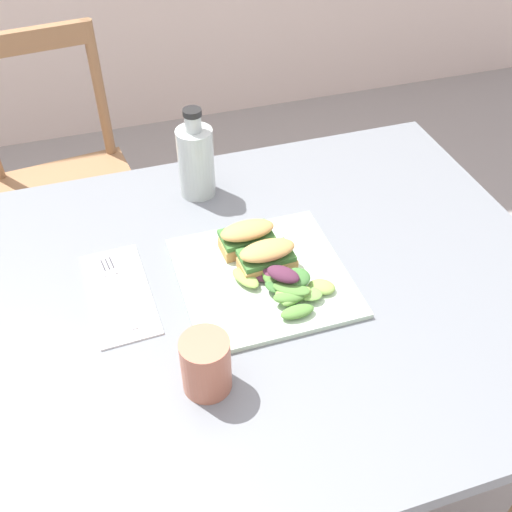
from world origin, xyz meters
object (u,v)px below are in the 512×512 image
object	(u,v)px
sandwich_half_back	(247,237)
bottle_cold_brew	(196,164)
fork_on_napkin	(116,285)
cup_extra_side	(206,364)
dining_table	(209,346)
chair_wooden_far	(66,188)
plate_lunch	(263,277)
sandwich_half_front	(267,257)

from	to	relation	value
sandwich_half_back	bottle_cold_brew	size ratio (longest dim) A/B	0.54
fork_on_napkin	cup_extra_side	bearing A→B (deg)	-67.56
dining_table	bottle_cold_brew	world-z (taller)	bottle_cold_brew
chair_wooden_far	fork_on_napkin	size ratio (longest dim) A/B	4.68
chair_wooden_far	plate_lunch	distance (m)	0.94
sandwich_half_back	sandwich_half_front	bearing A→B (deg)	-74.56
fork_on_napkin	bottle_cold_brew	world-z (taller)	bottle_cold_brew
fork_on_napkin	dining_table	bearing A→B (deg)	-28.03
dining_table	cup_extra_side	size ratio (longest dim) A/B	13.24
chair_wooden_far	fork_on_napkin	world-z (taller)	chair_wooden_far
fork_on_napkin	cup_extra_side	world-z (taller)	cup_extra_side
sandwich_half_back	bottle_cold_brew	xyz separation A→B (m)	(-0.04, 0.21, 0.03)
plate_lunch	fork_on_napkin	world-z (taller)	plate_lunch
sandwich_half_front	sandwich_half_back	world-z (taller)	same
plate_lunch	cup_extra_side	size ratio (longest dim) A/B	3.00
chair_wooden_far	fork_on_napkin	xyz separation A→B (m)	(0.09, -0.76, 0.30)
plate_lunch	sandwich_half_back	bearing A→B (deg)	93.98
sandwich_half_front	bottle_cold_brew	size ratio (longest dim) A/B	0.54
sandwich_half_front	sandwich_half_back	xyz separation A→B (m)	(-0.02, 0.06, 0.00)
dining_table	plate_lunch	size ratio (longest dim) A/B	4.42
dining_table	fork_on_napkin	distance (m)	0.21
sandwich_half_front	cup_extra_side	bearing A→B (deg)	-128.43
plate_lunch	fork_on_napkin	size ratio (longest dim) A/B	1.56
plate_lunch	dining_table	bearing A→B (deg)	-170.26
plate_lunch	sandwich_half_back	distance (m)	0.08
bottle_cold_brew	cup_extra_side	distance (m)	0.49
dining_table	sandwich_half_back	world-z (taller)	sandwich_half_back
sandwich_half_front	chair_wooden_far	bearing A→B (deg)	113.57
dining_table	bottle_cold_brew	size ratio (longest dim) A/B	6.69
dining_table	plate_lunch	xyz separation A→B (m)	(0.11, 0.02, 0.13)
chair_wooden_far	sandwich_half_back	size ratio (longest dim) A/B	8.38
fork_on_napkin	bottle_cold_brew	bearing A→B (deg)	48.84
dining_table	chair_wooden_far	bearing A→B (deg)	105.34
dining_table	plate_lunch	bearing A→B (deg)	9.74
dining_table	chair_wooden_far	world-z (taller)	chair_wooden_far
sandwich_half_back	fork_on_napkin	bearing A→B (deg)	-175.41
bottle_cold_brew	cup_extra_side	world-z (taller)	bottle_cold_brew
chair_wooden_far	dining_table	bearing A→B (deg)	-74.66
dining_table	cup_extra_side	bearing A→B (deg)	-103.01
sandwich_half_front	cup_extra_side	xyz separation A→B (m)	(-0.16, -0.20, 0.01)
cup_extra_side	fork_on_napkin	bearing A→B (deg)	112.44
plate_lunch	fork_on_napkin	distance (m)	0.26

